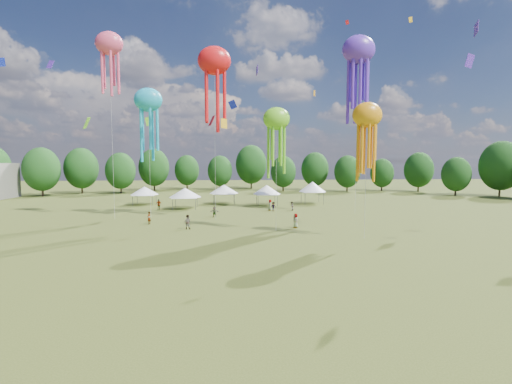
{
  "coord_description": "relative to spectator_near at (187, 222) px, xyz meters",
  "views": [
    {
      "loc": [
        -3.27,
        -14.09,
        8.46
      ],
      "look_at": [
        -0.79,
        15.0,
        6.0
      ],
      "focal_mm": 25.74,
      "sensor_mm": 36.0,
      "label": 1
    }
  ],
  "objects": [
    {
      "name": "spectator_near",
      "position": [
        0.0,
        0.0,
        0.0
      ],
      "size": [
        1.01,
        0.87,
        1.8
      ],
      "primitive_type": "imported",
      "rotation": [
        0.0,
        0.0,
        2.9
      ],
      "color": "gray",
      "rests_on": "ground"
    },
    {
      "name": "spectators_far",
      "position": [
        7.19,
        11.74,
        -0.04
      ],
      "size": [
        23.92,
        19.93,
        1.85
      ],
      "color": "gray",
      "rests_on": "ground"
    },
    {
      "name": "show_kites",
      "position": [
        8.77,
        7.58,
        18.56
      ],
      "size": [
        41.6,
        21.61,
        28.0
      ],
      "color": "#18A9D2",
      "rests_on": "ground"
    },
    {
      "name": "festival_tents",
      "position": [
        5.68,
        24.83,
        2.07
      ],
      "size": [
        38.27,
        12.68,
        4.38
      ],
      "color": "#47474C",
      "rests_on": "ground"
    },
    {
      "name": "small_kites",
      "position": [
        7.11,
        9.37,
        28.51
      ],
      "size": [
        72.47,
        59.23,
        46.79
      ],
      "color": "#18A9D2",
      "rests_on": "ground"
    },
    {
      "name": "treeline",
      "position": [
        4.09,
        30.84,
        5.64
      ],
      "size": [
        201.57,
        95.24,
        13.43
      ],
      "color": "#38281C",
      "rests_on": "ground"
    },
    {
      "name": "ground",
      "position": [
        7.95,
        -31.67,
        -0.9
      ],
      "size": [
        300.0,
        300.0,
        0.0
      ],
      "primitive_type": "plane",
      "color": "#384416",
      "rests_on": "ground"
    }
  ]
}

